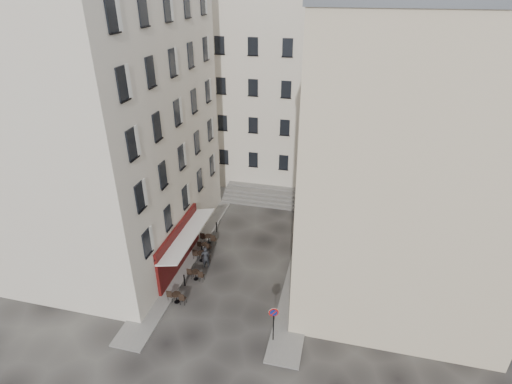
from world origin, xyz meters
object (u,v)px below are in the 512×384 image
(no_parking_sign, at_px, (274,318))
(bistro_table_b, at_px, (196,274))
(bistro_table_a, at_px, (177,297))
(pedestrian, at_px, (206,257))

(no_parking_sign, distance_m, bistro_table_b, 7.79)
(bistro_table_a, height_order, pedestrian, pedestrian)
(bistro_table_a, bearing_deg, pedestrian, 81.62)
(bistro_table_a, relative_size, bistro_table_b, 1.03)
(bistro_table_b, bearing_deg, no_parking_sign, -32.84)
(bistro_table_b, bearing_deg, pedestrian, 82.45)
(bistro_table_a, bearing_deg, no_parking_sign, -13.93)
(bistro_table_a, distance_m, pedestrian, 4.07)
(bistro_table_a, distance_m, bistro_table_b, 2.50)
(bistro_table_b, bearing_deg, bistro_table_a, -98.89)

